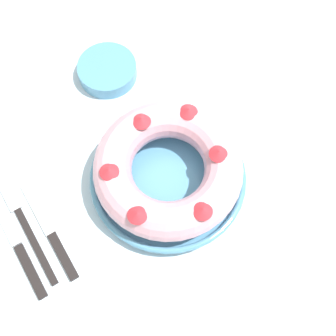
{
  "coord_description": "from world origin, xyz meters",
  "views": [
    {
      "loc": [
        -0.18,
        -0.26,
        1.59
      ],
      "look_at": [
        -0.01,
        0.02,
        0.84
      ],
      "focal_mm": 50.0,
      "sensor_mm": 36.0,
      "label": 1
    }
  ],
  "objects_px": {
    "serving_knife": "(19,247)",
    "side_bowl": "(107,70)",
    "cake_knife": "(52,236)",
    "serving_dish": "(168,179)",
    "fork": "(25,223)",
    "bundt_cake": "(168,168)"
  },
  "relations": [
    {
      "from": "bundt_cake",
      "to": "cake_knife",
      "type": "xyz_separation_m",
      "value": [
        -0.23,
        0.02,
        -0.06
      ]
    },
    {
      "from": "bundt_cake",
      "to": "serving_knife",
      "type": "xyz_separation_m",
      "value": [
        -0.29,
        0.03,
        -0.06
      ]
    },
    {
      "from": "bundt_cake",
      "to": "fork",
      "type": "height_order",
      "value": "bundt_cake"
    },
    {
      "from": "serving_dish",
      "to": "serving_knife",
      "type": "height_order",
      "value": "serving_dish"
    },
    {
      "from": "serving_knife",
      "to": "cake_knife",
      "type": "height_order",
      "value": "same"
    },
    {
      "from": "serving_dish",
      "to": "cake_knife",
      "type": "bearing_deg",
      "value": 175.76
    },
    {
      "from": "fork",
      "to": "side_bowl",
      "type": "bearing_deg",
      "value": 40.29
    },
    {
      "from": "fork",
      "to": "cake_knife",
      "type": "height_order",
      "value": "cake_knife"
    },
    {
      "from": "serving_dish",
      "to": "bundt_cake",
      "type": "bearing_deg",
      "value": -152.65
    },
    {
      "from": "serving_dish",
      "to": "serving_knife",
      "type": "xyz_separation_m",
      "value": [
        -0.29,
        0.03,
        -0.01
      ]
    },
    {
      "from": "cake_knife",
      "to": "side_bowl",
      "type": "distance_m",
      "value": 0.36
    },
    {
      "from": "fork",
      "to": "side_bowl",
      "type": "xyz_separation_m",
      "value": [
        0.28,
        0.21,
        0.01
      ]
    },
    {
      "from": "serving_knife",
      "to": "cake_knife",
      "type": "relative_size",
      "value": 1.13
    },
    {
      "from": "side_bowl",
      "to": "serving_knife",
      "type": "bearing_deg",
      "value": -142.39
    },
    {
      "from": "serving_dish",
      "to": "bundt_cake",
      "type": "height_order",
      "value": "bundt_cake"
    },
    {
      "from": "serving_dish",
      "to": "cake_knife",
      "type": "distance_m",
      "value": 0.23
    },
    {
      "from": "serving_knife",
      "to": "side_bowl",
      "type": "height_order",
      "value": "side_bowl"
    },
    {
      "from": "fork",
      "to": "side_bowl",
      "type": "distance_m",
      "value": 0.35
    },
    {
      "from": "fork",
      "to": "serving_knife",
      "type": "relative_size",
      "value": 0.94
    },
    {
      "from": "serving_dish",
      "to": "side_bowl",
      "type": "height_order",
      "value": "side_bowl"
    },
    {
      "from": "bundt_cake",
      "to": "fork",
      "type": "relative_size",
      "value": 1.21
    },
    {
      "from": "serving_dish",
      "to": "side_bowl",
      "type": "distance_m",
      "value": 0.27
    }
  ]
}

